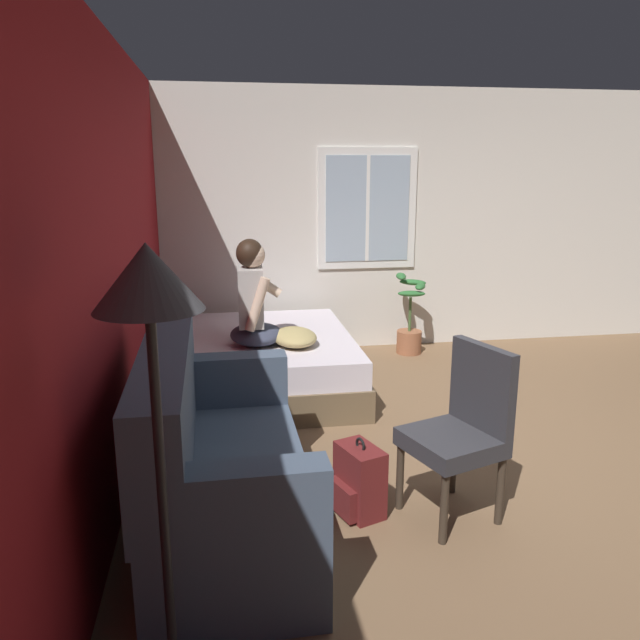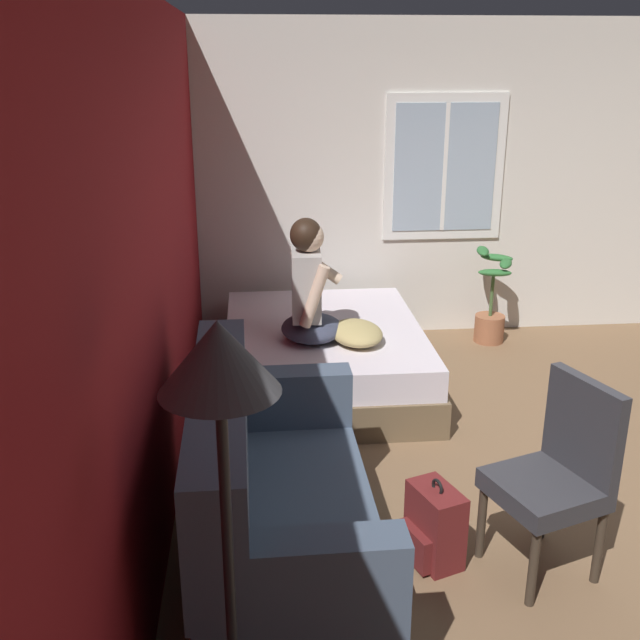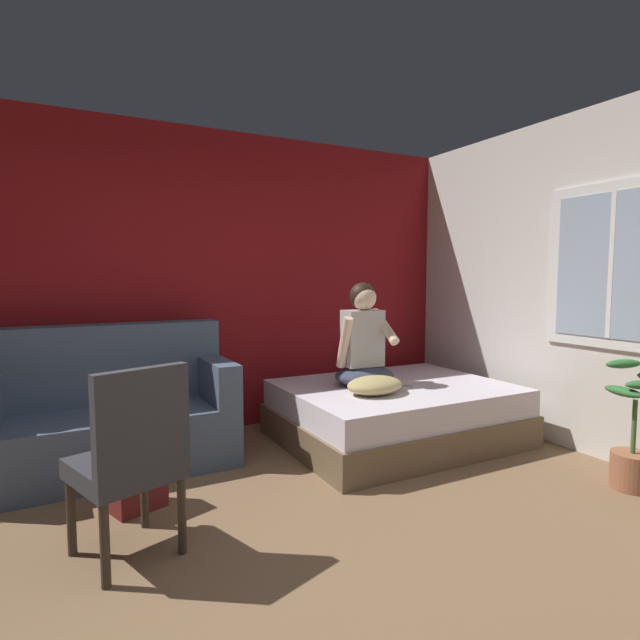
% 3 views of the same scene
% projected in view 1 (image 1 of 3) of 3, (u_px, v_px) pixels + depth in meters
% --- Properties ---
extents(ground_plane, '(40.00, 40.00, 0.00)m').
position_uv_depth(ground_plane, '(522.00, 464.00, 4.14)').
color(ground_plane, brown).
extents(wall_back_accent, '(10.75, 0.16, 2.70)m').
position_uv_depth(wall_back_accent, '(95.00, 275.00, 3.41)').
color(wall_back_accent, maroon).
rests_on(wall_back_accent, ground).
extents(wall_side_with_window, '(0.19, 6.46, 2.70)m').
position_uv_depth(wall_side_with_window, '(401.00, 221.00, 6.64)').
color(wall_side_with_window, silver).
rests_on(wall_side_with_window, ground).
extents(bed, '(1.90, 1.49, 0.48)m').
position_uv_depth(bed, '(268.00, 362.00, 5.52)').
color(bed, brown).
rests_on(bed, ground).
extents(couch, '(1.71, 0.84, 1.04)m').
position_uv_depth(couch, '(214.00, 465.00, 3.29)').
color(couch, '#47566B').
rests_on(couch, ground).
extents(side_chair, '(0.59, 0.59, 0.98)m').
position_uv_depth(side_chair, '(462.00, 426.00, 3.44)').
color(side_chair, '#382D23').
rests_on(side_chair, ground).
extents(person_seated, '(0.54, 0.47, 0.88)m').
position_uv_depth(person_seated, '(254.00, 302.00, 5.12)').
color(person_seated, '#383D51').
rests_on(person_seated, bed).
extents(backpack, '(0.34, 0.31, 0.46)m').
position_uv_depth(backpack, '(358.00, 482.00, 3.53)').
color(backpack, maroon).
rests_on(backpack, ground).
extents(throw_pillow, '(0.52, 0.42, 0.14)m').
position_uv_depth(throw_pillow, '(294.00, 337.00, 5.15)').
color(throw_pillow, tan).
rests_on(throw_pillow, bed).
extents(cell_phone, '(0.16, 0.13, 0.01)m').
position_uv_depth(cell_phone, '(279.00, 334.00, 5.49)').
color(cell_phone, '#B7B7BC').
rests_on(cell_phone, bed).
extents(floor_lamp, '(0.36, 0.36, 1.70)m').
position_uv_depth(floor_lamp, '(151.00, 325.00, 2.03)').
color(floor_lamp, black).
rests_on(floor_lamp, ground).
extents(potted_plant, '(0.39, 0.37, 0.85)m').
position_uv_depth(potted_plant, '(409.00, 325.00, 6.51)').
color(potted_plant, '#995B3D').
rests_on(potted_plant, ground).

